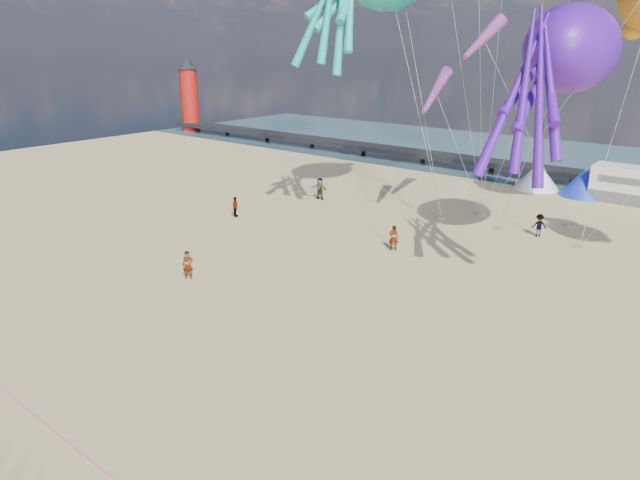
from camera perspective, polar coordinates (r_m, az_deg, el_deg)
The scene contains 21 objects.
ground at distance 22.65m, azimuth -10.25°, elevation -14.91°, with size 120.00×120.00×0.00m, color #DBBF7E.
water at distance 69.60m, azimuth 26.42°, elevation 6.68°, with size 120.00×120.00×0.00m, color #335562.
pier at distance 71.24m, azimuth 1.70°, elevation 9.69°, with size 60.00×3.00×0.50m, color black.
lighthouse at distance 90.44m, azimuth -12.91°, elevation 13.45°, with size 2.60×2.60×9.00m, color #A5140F.
motorhome_0 at distance 53.75m, azimuth 29.00°, elevation 4.77°, with size 6.60×2.50×3.00m, color silver.
tent_white at distance 55.66m, azimuth 20.91°, elevation 6.01°, with size 4.00×4.00×2.40m, color white.
tent_blue at distance 54.59m, azimuth 24.87°, elevation 5.27°, with size 4.00×4.00×2.40m, color #1933CC.
rope_line at distance 20.46m, azimuth -21.52°, elevation -20.23°, with size 0.03×0.03×34.00m, color #F2338C.
standing_person at distance 32.80m, azimuth -13.08°, elevation -2.45°, with size 0.59×0.39×1.61m, color tan.
beachgoer_2 at distance 41.77m, azimuth 21.06°, elevation 1.38°, with size 0.77×0.60×1.58m, color #7F6659.
beachgoer_3 at distance 43.97m, azimuth -8.48°, elevation 3.30°, with size 1.01×0.58×1.56m, color #7F6659.
beachgoer_4 at distance 48.46m, azimuth -0.02°, elevation 5.15°, with size 1.08×0.45×1.84m, color #7F6659.
beachgoer_5 at distance 36.58m, azimuth 7.37°, elevation 0.21°, with size 1.56×0.50×1.68m, color #7F6659.
sandbag_a at distance 44.06m, azimuth 12.07°, elevation 2.21°, with size 0.50×0.35×0.22m, color gray.
sandbag_b at distance 42.48m, azimuth 17.35°, elevation 1.12°, with size 0.50×0.35×0.22m, color gray.
sandbag_c at distance 40.61m, azimuth 24.50°, elevation -0.57°, with size 0.50×0.35×0.22m, color gray.
sandbag_d at distance 44.95m, azimuth 23.79°, elevation 1.32°, with size 0.50×0.35×0.22m, color gray.
sandbag_e at distance 45.62m, azimuth 15.91°, elevation 2.47°, with size 0.50×0.35×0.22m, color gray.
kite_octopus_purple at distance 35.67m, azimuth 23.86°, elevation 17.06°, with size 4.24×9.90×11.32m, color #45109C, non-canonical shape.
windsock_mid at distance 42.41m, azimuth 16.01°, elevation 18.80°, with size 1.00×5.64×5.64m, color red, non-canonical shape.
windsock_right at distance 41.69m, azimuth 11.46°, elevation 14.38°, with size 0.90×5.17×5.17m, color red, non-canonical shape.
Camera 1 is at (14.66, -11.89, 12.52)m, focal length 32.00 mm.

